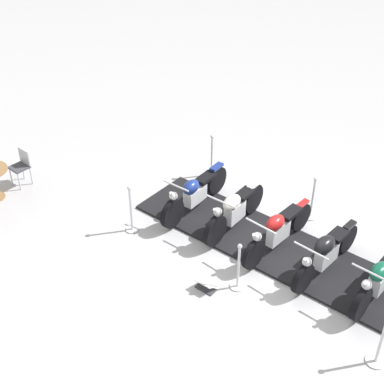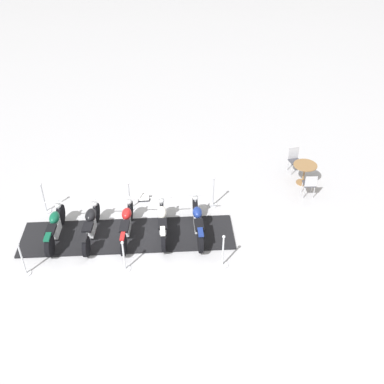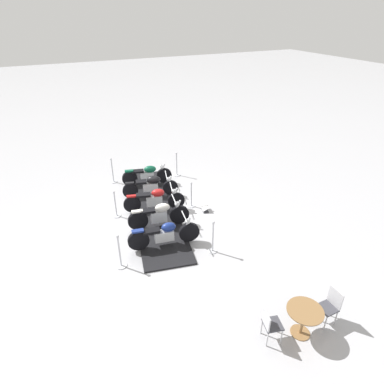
{
  "view_description": "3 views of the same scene",
  "coord_description": "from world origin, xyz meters",
  "px_view_note": "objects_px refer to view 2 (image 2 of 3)",
  "views": [
    {
      "loc": [
        2.44,
        -8.51,
        7.43
      ],
      "look_at": [
        -1.88,
        -0.18,
        0.95
      ],
      "focal_mm": 51.29,
      "sensor_mm": 36.0,
      "label": 1
    },
    {
      "loc": [
        0.79,
        10.74,
        9.34
      ],
      "look_at": [
        -2.23,
        -0.67,
        0.81
      ],
      "focal_mm": 42.47,
      "sensor_mm": 36.0,
      "label": 2
    },
    {
      "loc": [
        -10.1,
        3.24,
        6.76
      ],
      "look_at": [
        -0.97,
        -1.09,
        1.06
      ],
      "focal_mm": 30.91,
      "sensor_mm": 36.0,
      "label": 3
    }
  ],
  "objects_px": {
    "info_placard": "(144,199)",
    "cafe_table": "(305,169)",
    "stanchion_right_front": "(213,195)",
    "cafe_chair_across_table": "(310,184)",
    "cafe_chair_near_table": "(294,158)",
    "motorcycle_maroon": "(127,223)",
    "motorcycle_forest": "(55,226)",
    "motorcycle_navy": "(198,221)",
    "stanchion_left_mid": "(124,260)",
    "stanchion_left_rear": "(23,263)",
    "stanchion_right_rear": "(45,203)",
    "motorcycle_black": "(91,224)",
    "stanchion_right_mid": "(130,199)",
    "stanchion_left_front": "(223,256)",
    "motorcycle_cream": "(162,221)"
  },
  "relations": [
    {
      "from": "stanchion_left_rear",
      "to": "info_placard",
      "type": "xyz_separation_m",
      "value": [
        -3.79,
        -2.56,
        -0.35
      ]
    },
    {
      "from": "stanchion_right_mid",
      "to": "motorcycle_forest",
      "type": "bearing_deg",
      "value": 21.32
    },
    {
      "from": "stanchion_left_mid",
      "to": "info_placard",
      "type": "distance_m",
      "value": 3.3
    },
    {
      "from": "motorcycle_cream",
      "to": "info_placard",
      "type": "distance_m",
      "value": 1.98
    },
    {
      "from": "cafe_table",
      "to": "stanchion_left_rear",
      "type": "bearing_deg",
      "value": 12.59
    },
    {
      "from": "stanchion_right_mid",
      "to": "stanchion_right_front",
      "type": "bearing_deg",
      "value": 168.56
    },
    {
      "from": "motorcycle_navy",
      "to": "motorcycle_cream",
      "type": "relative_size",
      "value": 1.08
    },
    {
      "from": "stanchion_left_mid",
      "to": "info_placard",
      "type": "bearing_deg",
      "value": -109.02
    },
    {
      "from": "motorcycle_cream",
      "to": "motorcycle_maroon",
      "type": "distance_m",
      "value": 1.08
    },
    {
      "from": "cafe_chair_across_table",
      "to": "info_placard",
      "type": "bearing_deg",
      "value": 91.61
    },
    {
      "from": "stanchion_left_mid",
      "to": "stanchion_right_mid",
      "type": "relative_size",
      "value": 1.0
    },
    {
      "from": "motorcycle_navy",
      "to": "stanchion_left_mid",
      "type": "bearing_deg",
      "value": 122.12
    },
    {
      "from": "stanchion_left_mid",
      "to": "stanchion_left_rear",
      "type": "bearing_deg",
      "value": -11.44
    },
    {
      "from": "stanchion_left_rear",
      "to": "stanchion_right_mid",
      "type": "xyz_separation_m",
      "value": [
        -3.28,
        -2.23,
        -0.04
      ]
    },
    {
      "from": "motorcycle_black",
      "to": "motorcycle_forest",
      "type": "distance_m",
      "value": 1.08
    },
    {
      "from": "stanchion_left_front",
      "to": "stanchion_right_rear",
      "type": "relative_size",
      "value": 1.01
    },
    {
      "from": "info_placard",
      "to": "cafe_table",
      "type": "xyz_separation_m",
      "value": [
        -5.73,
        0.43,
        0.51
      ]
    },
    {
      "from": "info_placard",
      "to": "stanchion_right_front",
      "type": "bearing_deg",
      "value": -10.28
    },
    {
      "from": "stanchion_left_rear",
      "to": "stanchion_left_mid",
      "type": "bearing_deg",
      "value": 168.56
    },
    {
      "from": "motorcycle_forest",
      "to": "stanchion_left_rear",
      "type": "height_order",
      "value": "stanchion_left_rear"
    },
    {
      "from": "motorcycle_maroon",
      "to": "stanchion_right_rear",
      "type": "bearing_deg",
      "value": 67.46
    },
    {
      "from": "stanchion_right_rear",
      "to": "info_placard",
      "type": "distance_m",
      "value": 3.25
    },
    {
      "from": "motorcycle_navy",
      "to": "info_placard",
      "type": "relative_size",
      "value": 5.46
    },
    {
      "from": "motorcycle_maroon",
      "to": "stanchion_right_rear",
      "type": "relative_size",
      "value": 1.97
    },
    {
      "from": "stanchion_right_front",
      "to": "cafe_chair_across_table",
      "type": "bearing_deg",
      "value": 174.1
    },
    {
      "from": "motorcycle_maroon",
      "to": "info_placard",
      "type": "distance_m",
      "value": 1.91
    },
    {
      "from": "info_placard",
      "to": "cafe_table",
      "type": "distance_m",
      "value": 5.77
    },
    {
      "from": "motorcycle_navy",
      "to": "motorcycle_maroon",
      "type": "distance_m",
      "value": 2.16
    },
    {
      "from": "cafe_table",
      "to": "stanchion_right_rear",
      "type": "bearing_deg",
      "value": -4.15
    },
    {
      "from": "motorcycle_forest",
      "to": "stanchion_left_mid",
      "type": "height_order",
      "value": "stanchion_left_mid"
    },
    {
      "from": "motorcycle_navy",
      "to": "stanchion_right_rear",
      "type": "bearing_deg",
      "value": 72.64
    },
    {
      "from": "cafe_chair_near_table",
      "to": "info_placard",
      "type": "bearing_deg",
      "value": -86.51
    },
    {
      "from": "stanchion_left_rear",
      "to": "stanchion_right_mid",
      "type": "bearing_deg",
      "value": -145.81
    },
    {
      "from": "stanchion_right_rear",
      "to": "cafe_chair_across_table",
      "type": "relative_size",
      "value": 1.26
    },
    {
      "from": "cafe_table",
      "to": "motorcycle_forest",
      "type": "bearing_deg",
      "value": 5.52
    },
    {
      "from": "motorcycle_cream",
      "to": "stanchion_left_mid",
      "type": "bearing_deg",
      "value": 142.01
    },
    {
      "from": "motorcycle_black",
      "to": "stanchion_left_mid",
      "type": "xyz_separation_m",
      "value": [
        -0.77,
        1.65,
        -0.17
      ]
    },
    {
      "from": "cafe_chair_near_table",
      "to": "cafe_chair_across_table",
      "type": "xyz_separation_m",
      "value": [
        0.19,
        1.62,
        -0.02
      ]
    },
    {
      "from": "motorcycle_maroon",
      "to": "motorcycle_forest",
      "type": "bearing_deg",
      "value": 94.15
    },
    {
      "from": "stanchion_right_mid",
      "to": "cafe_chair_near_table",
      "type": "distance_m",
      "value": 6.28
    },
    {
      "from": "motorcycle_maroon",
      "to": "cafe_table",
      "type": "bearing_deg",
      "value": -63.71
    },
    {
      "from": "motorcycle_maroon",
      "to": "stanchion_right_front",
      "type": "relative_size",
      "value": 1.95
    },
    {
      "from": "motorcycle_maroon",
      "to": "cafe_chair_across_table",
      "type": "relative_size",
      "value": 2.48
    },
    {
      "from": "cafe_table",
      "to": "cafe_chair_near_table",
      "type": "distance_m",
      "value": 0.83
    },
    {
      "from": "info_placard",
      "to": "motorcycle_forest",
      "type": "bearing_deg",
      "value": -145.02
    },
    {
      "from": "motorcycle_navy",
      "to": "motorcycle_black",
      "type": "height_order",
      "value": "motorcycle_navy"
    },
    {
      "from": "motorcycle_cream",
      "to": "stanchion_left_front",
      "type": "height_order",
      "value": "stanchion_left_front"
    },
    {
      "from": "cafe_chair_across_table",
      "to": "motorcycle_navy",
      "type": "bearing_deg",
      "value": 116.14
    },
    {
      "from": "motorcycle_maroon",
      "to": "stanchion_right_front",
      "type": "height_order",
      "value": "stanchion_right_front"
    },
    {
      "from": "motorcycle_forest",
      "to": "info_placard",
      "type": "height_order",
      "value": "motorcycle_forest"
    }
  ]
}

